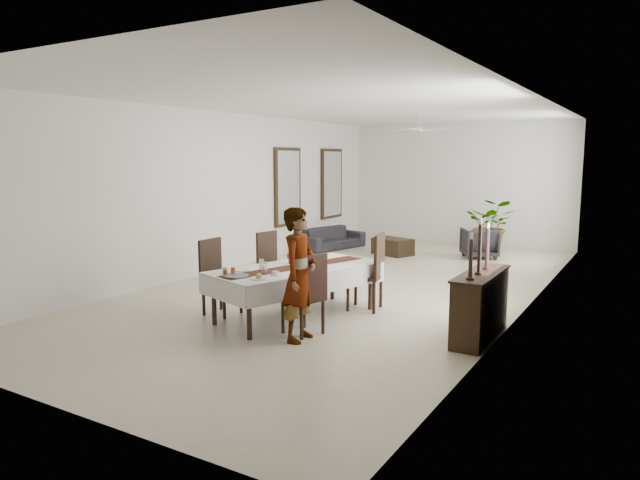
# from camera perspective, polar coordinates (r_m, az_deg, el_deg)

# --- Properties ---
(floor) EXTENTS (6.00, 12.00, 0.00)m
(floor) POSITION_cam_1_polar(r_m,az_deg,el_deg) (10.41, 3.57, -4.48)
(floor) COLOR beige
(floor) RESTS_ON ground
(ceiling) EXTENTS (6.00, 12.00, 0.02)m
(ceiling) POSITION_cam_1_polar(r_m,az_deg,el_deg) (10.19, 3.74, 13.35)
(ceiling) COLOR white
(ceiling) RESTS_ON wall_back
(wall_back) EXTENTS (6.00, 0.02, 3.20)m
(wall_back) POSITION_cam_1_polar(r_m,az_deg,el_deg) (15.74, 13.74, 5.49)
(wall_back) COLOR silver
(wall_back) RESTS_ON floor
(wall_front) EXTENTS (6.00, 0.02, 3.20)m
(wall_front) POSITION_cam_1_polar(r_m,az_deg,el_deg) (5.58, -25.79, 0.36)
(wall_front) COLOR silver
(wall_front) RESTS_ON floor
(wall_left) EXTENTS (0.02, 12.00, 3.20)m
(wall_left) POSITION_cam_1_polar(r_m,az_deg,el_deg) (11.85, -9.41, 4.79)
(wall_left) COLOR silver
(wall_left) RESTS_ON floor
(wall_right) EXTENTS (0.02, 12.00, 3.20)m
(wall_right) POSITION_cam_1_polar(r_m,az_deg,el_deg) (9.20, 20.54, 3.43)
(wall_right) COLOR silver
(wall_right) RESTS_ON floor
(dining_table_top) EXTENTS (1.63, 2.51, 0.05)m
(dining_table_top) POSITION_cam_1_polar(r_m,az_deg,el_deg) (8.18, -2.43, -2.95)
(dining_table_top) COLOR black
(dining_table_top) RESTS_ON table_leg_fl
(table_leg_fl) EXTENTS (0.09, 0.09, 0.68)m
(table_leg_fl) POSITION_cam_1_polar(r_m,az_deg,el_deg) (7.99, -10.56, -6.02)
(table_leg_fl) COLOR black
(table_leg_fl) RESTS_ON floor
(table_leg_fr) EXTENTS (0.09, 0.09, 0.68)m
(table_leg_fr) POSITION_cam_1_polar(r_m,az_deg,el_deg) (7.29, -7.10, -7.32)
(table_leg_fr) COLOR black
(table_leg_fr) RESTS_ON floor
(table_leg_bl) EXTENTS (0.09, 0.09, 0.68)m
(table_leg_bl) POSITION_cam_1_polar(r_m,az_deg,el_deg) (9.27, 1.24, -3.90)
(table_leg_bl) COLOR black
(table_leg_bl) RESTS_ON floor
(table_leg_br) EXTENTS (0.09, 0.09, 0.68)m
(table_leg_br) POSITION_cam_1_polar(r_m,az_deg,el_deg) (8.68, 5.06, -4.77)
(table_leg_br) COLOR black
(table_leg_br) RESTS_ON floor
(tablecloth_top) EXTENTS (1.85, 2.72, 0.01)m
(tablecloth_top) POSITION_cam_1_polar(r_m,az_deg,el_deg) (8.17, -2.43, -2.75)
(tablecloth_top) COLOR white
(tablecloth_top) RESTS_ON dining_table_top
(tablecloth_drape_left) EXTENTS (0.77, 2.38, 0.29)m
(tablecloth_drape_left) POSITION_cam_1_polar(r_m,az_deg,el_deg) (8.64, -4.79, -3.12)
(tablecloth_drape_left) COLOR silver
(tablecloth_drape_left) RESTS_ON dining_table_top
(tablecloth_drape_right) EXTENTS (0.77, 2.38, 0.29)m
(tablecloth_drape_right) POSITION_cam_1_polar(r_m,az_deg,el_deg) (7.78, 0.20, -4.36)
(tablecloth_drape_right) COLOR silver
(tablecloth_drape_right) RESTS_ON dining_table_top
(tablecloth_drape_near) EXTENTS (1.09, 0.36, 0.29)m
(tablecloth_drape_near) POSITION_cam_1_polar(r_m,az_deg,el_deg) (7.50, -9.86, -4.95)
(tablecloth_drape_near) COLOR silver
(tablecloth_drape_near) RESTS_ON dining_table_top
(tablecloth_drape_far) EXTENTS (1.09, 0.36, 0.29)m
(tablecloth_drape_far) POSITION_cam_1_polar(r_m,az_deg,el_deg) (9.02, 3.74, -2.63)
(tablecloth_drape_far) COLOR silver
(tablecloth_drape_far) RESTS_ON dining_table_top
(table_runner) EXTENTS (1.06, 2.40, 0.00)m
(table_runner) POSITION_cam_1_polar(r_m,az_deg,el_deg) (8.17, -2.43, -2.70)
(table_runner) COLOR #5A2619
(table_runner) RESTS_ON tablecloth_top
(red_pitcher) EXTENTS (0.18, 0.18, 0.19)m
(red_pitcher) POSITION_cam_1_polar(r_m,az_deg,el_deg) (8.43, -2.70, -1.71)
(red_pitcher) COLOR maroon
(red_pitcher) RESTS_ON tablecloth_top
(pitcher_handle) EXTENTS (0.12, 0.05, 0.12)m
(pitcher_handle) POSITION_cam_1_polar(r_m,az_deg,el_deg) (8.49, -3.05, -1.63)
(pitcher_handle) COLOR maroon
(pitcher_handle) RESTS_ON red_pitcher
(wine_glass_near) EXTENTS (0.07, 0.07, 0.16)m
(wine_glass_near) POSITION_cam_1_polar(r_m,az_deg,el_deg) (7.69, -5.54, -2.81)
(wine_glass_near) COLOR white
(wine_glass_near) RESTS_ON tablecloth_top
(wine_glass_mid) EXTENTS (0.07, 0.07, 0.16)m
(wine_glass_mid) POSITION_cam_1_polar(r_m,az_deg,el_deg) (7.92, -5.87, -2.50)
(wine_glass_mid) COLOR silver
(wine_glass_mid) RESTS_ON tablecloth_top
(wine_glass_far) EXTENTS (0.07, 0.07, 0.16)m
(wine_glass_far) POSITION_cam_1_polar(r_m,az_deg,el_deg) (8.15, -1.96, -2.15)
(wine_glass_far) COLOR white
(wine_glass_far) RESTS_ON tablecloth_top
(teacup_right) EXTENTS (0.09, 0.09, 0.06)m
(teacup_right) POSITION_cam_1_polar(r_m,az_deg,el_deg) (7.59, -4.47, -3.35)
(teacup_right) COLOR white
(teacup_right) RESTS_ON saucer_right
(saucer_right) EXTENTS (0.15, 0.15, 0.01)m
(saucer_right) POSITION_cam_1_polar(r_m,az_deg,el_deg) (7.60, -4.47, -3.52)
(saucer_right) COLOR silver
(saucer_right) RESTS_ON tablecloth_top
(teacup_left) EXTENTS (0.09, 0.09, 0.06)m
(teacup_left) POSITION_cam_1_polar(r_m,az_deg,el_deg) (8.19, -5.55, -2.51)
(teacup_left) COLOR white
(teacup_left) RESTS_ON saucer_left
(saucer_left) EXTENTS (0.15, 0.15, 0.01)m
(saucer_left) POSITION_cam_1_polar(r_m,az_deg,el_deg) (8.20, -5.55, -2.67)
(saucer_left) COLOR white
(saucer_left) RESTS_ON tablecloth_top
(plate_near_right) EXTENTS (0.23, 0.23, 0.01)m
(plate_near_right) POSITION_cam_1_polar(r_m,az_deg,el_deg) (7.41, -6.13, -3.83)
(plate_near_right) COLOR silver
(plate_near_right) RESTS_ON tablecloth_top
(bread_near_right) EXTENTS (0.09, 0.09, 0.09)m
(bread_near_right) POSITION_cam_1_polar(r_m,az_deg,el_deg) (7.40, -6.13, -3.63)
(bread_near_right) COLOR tan
(bread_near_right) RESTS_ON plate_near_right
(plate_near_left) EXTENTS (0.23, 0.23, 0.01)m
(plate_near_left) POSITION_cam_1_polar(r_m,az_deg,el_deg) (7.98, -7.81, -2.99)
(plate_near_left) COLOR white
(plate_near_left) RESTS_ON tablecloth_top
(plate_far_left) EXTENTS (0.23, 0.23, 0.01)m
(plate_far_left) POSITION_cam_1_polar(r_m,az_deg,el_deg) (8.74, -0.99, -1.94)
(plate_far_left) COLOR silver
(plate_far_left) RESTS_ON tablecloth_top
(serving_tray) EXTENTS (0.35, 0.35, 0.02)m
(serving_tray) POSITION_cam_1_polar(r_m,az_deg,el_deg) (7.59, -8.42, -3.57)
(serving_tray) COLOR #414147
(serving_tray) RESTS_ON tablecloth_top
(jam_jar_a) EXTENTS (0.06, 0.06, 0.07)m
(jam_jar_a) POSITION_cam_1_polar(r_m,az_deg,el_deg) (7.74, -9.46, -3.15)
(jam_jar_a) COLOR brown
(jam_jar_a) RESTS_ON tablecloth_top
(jam_jar_b) EXTENTS (0.06, 0.06, 0.07)m
(jam_jar_b) POSITION_cam_1_polar(r_m,az_deg,el_deg) (7.85, -9.48, -2.99)
(jam_jar_b) COLOR #964615
(jam_jar_b) RESTS_ON tablecloth_top
(jam_jar_c) EXTENTS (0.06, 0.06, 0.07)m
(jam_jar_c) POSITION_cam_1_polar(r_m,az_deg,el_deg) (7.86, -8.69, -2.96)
(jam_jar_c) COLOR #994816
(jam_jar_c) RESTS_ON tablecloth_top
(fruit_basket) EXTENTS (0.29, 0.29, 0.10)m
(fruit_basket) POSITION_cam_1_polar(r_m,az_deg,el_deg) (8.28, -0.92, -2.22)
(fruit_basket) COLOR brown
(fruit_basket) RESTS_ON tablecloth_top
(fruit_red) EXTENTS (0.09, 0.09, 0.09)m
(fruit_red) POSITION_cam_1_polar(r_m,az_deg,el_deg) (8.26, -0.69, -1.74)
(fruit_red) COLOR #9C170F
(fruit_red) RESTS_ON fruit_basket
(fruit_green) EXTENTS (0.08, 0.08, 0.08)m
(fruit_green) POSITION_cam_1_polar(r_m,az_deg,el_deg) (8.31, -0.94, -1.67)
(fruit_green) COLOR olive
(fruit_green) RESTS_ON fruit_basket
(chair_right_near_seat) EXTENTS (0.56, 0.56, 0.05)m
(chair_right_near_seat) POSITION_cam_1_polar(r_m,az_deg,el_deg) (7.46, -1.73, -5.83)
(chair_right_near_seat) COLOR black
(chair_right_near_seat) RESTS_ON chair_right_near_leg_fl
(chair_right_near_leg_fl) EXTENTS (0.06, 0.06, 0.45)m
(chair_right_near_leg_fl) POSITION_cam_1_polar(r_m,az_deg,el_deg) (7.27, -1.87, -8.25)
(chair_right_near_leg_fl) COLOR black
(chair_right_near_leg_fl) RESTS_ON floor
(chair_right_near_leg_fr) EXTENTS (0.06, 0.06, 0.45)m
(chair_right_near_leg_fr) POSITION_cam_1_polar(r_m,az_deg,el_deg) (7.51, 0.30, -7.71)
(chair_right_near_leg_fr) COLOR black
(chair_right_near_leg_fr) RESTS_ON floor
(chair_right_near_leg_bl) EXTENTS (0.06, 0.06, 0.45)m
(chair_right_near_leg_bl) POSITION_cam_1_polar(r_m,az_deg,el_deg) (7.54, -3.73, -7.65)
(chair_right_near_leg_bl) COLOR black
(chair_right_near_leg_bl) RESTS_ON floor
(chair_right_near_leg_br) EXTENTS (0.06, 0.06, 0.45)m
(chair_right_near_leg_br) POSITION_cam_1_polar(r_m,az_deg,el_deg) (7.77, -1.58, -7.15)
(chair_right_near_leg_br) COLOR black
(chair_right_near_leg_br) RESTS_ON floor
(chair_right_near_back) EXTENTS (0.17, 0.45, 0.58)m
(chair_right_near_back) POSITION_cam_1_polar(r_m,az_deg,el_deg) (7.24, -0.66, -3.74)
(chair_right_near_back) COLOR black
(chair_right_near_back) RESTS_ON chair_right_near_seat
(chair_right_far_seat) EXTENTS (0.57, 0.57, 0.06)m
(chair_right_far_seat) POSITION_cam_1_polar(r_m,az_deg,el_deg) (8.65, 4.50, -3.61)
(chair_right_far_seat) COLOR black
(chair_right_far_seat) RESTS_ON chair_right_far_leg_fl
(chair_right_far_leg_fl) EXTENTS (0.06, 0.06, 0.49)m
(chair_right_far_leg_fl) POSITION_cam_1_polar(r_m,az_deg,el_deg) (8.47, 5.42, -5.76)
(chair_right_far_leg_fl) COLOR black
(chair_right_far_leg_fl) RESTS_ON floor
(chair_right_far_leg_fr) EXTENTS (0.06, 0.06, 0.49)m
(chair_right_far_leg_fr) POSITION_cam_1_polar(r_m,az_deg,el_deg) (8.85, 6.10, -5.16)
(chair_right_far_leg_fr) COLOR black
(chair_right_far_leg_fr) RESTS_ON floor
(chair_right_far_leg_bl) EXTENTS (0.06, 0.06, 0.49)m
(chair_right_far_leg_bl) POSITION_cam_1_polar(r_m,az_deg,el_deg) (8.58, 2.81, -5.55)
(chair_right_far_leg_bl) COLOR black
(chair_right_far_leg_bl) RESTS_ON floor
(chair_right_far_leg_br) EXTENTS (0.06, 0.06, 0.49)m
(chair_right_far_leg_br) POSITION_cam_1_polar(r_m,az_deg,el_deg) (8.95, 3.59, -4.97)
(chair_right_far_leg_br) COLOR black
(chair_right_far_leg_br) RESTS_ON floor
(chair_right_far_back) EXTENTS (0.13, 0.49, 0.63)m
(chair_right_far_back) POSITION_cam_1_polar(r_m,az_deg,el_deg) (8.53, 5.97, -1.50)
(chair_right_far_back) COLOR black
(chair_right_far_back) RESTS_ON chair_right_far_seat
(chair_left_near_seat) EXTENTS (0.48, 0.48, 0.05)m
(chair_left_near_seat) POSITION_cam_1_polar(r_m,az_deg,el_deg) (8.48, -9.77, -4.12)
(chair_left_near_seat) COLOR black
(chair_left_near_seat) RESTS_ON chair_left_near_leg_fl
(chair_left_near_leg_fl) EXTENTS (0.05, 0.05, 0.46)m
(chair_left_near_leg_fl) POSITION_cam_1_polar(r_m,az_deg,el_deg) (8.80, -9.89, -5.40)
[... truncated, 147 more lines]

